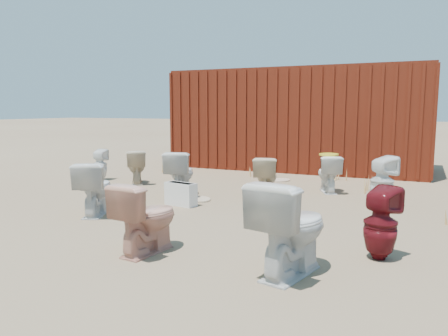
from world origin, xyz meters
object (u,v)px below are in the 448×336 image
at_px(toilet_front_a, 180,174).
at_px(toilet_front_e, 291,227).
at_px(shipping_container, 300,120).
at_px(toilet_back_beige_left, 136,167).
at_px(toilet_back_beige_right, 266,177).
at_px(toilet_back_e, 382,182).
at_px(loose_tank, 181,194).
at_px(toilet_back_a, 100,165).
at_px(toilet_front_c, 95,188).
at_px(toilet_front_pink, 146,217).
at_px(toilet_back_yellowlid, 328,174).
at_px(toilet_front_maroon, 381,223).

relative_size(toilet_front_a, toilet_front_e, 0.89).
height_order(shipping_container, toilet_back_beige_left, shipping_container).
height_order(toilet_front_a, toilet_back_beige_right, toilet_front_a).
xyz_separation_m(toilet_back_beige_right, toilet_back_e, (1.82, 0.03, 0.04)).
distance_m(toilet_back_e, loose_tank, 3.04).
distance_m(shipping_container, loose_tank, 5.18).
bearing_deg(toilet_front_a, toilet_back_beige_right, -176.22).
bearing_deg(toilet_front_e, toilet_front_a, -31.55).
xyz_separation_m(shipping_container, toilet_front_e, (1.78, -7.09, -0.77)).
xyz_separation_m(toilet_back_a, toilet_back_beige_left, (0.91, -0.01, 0.01)).
relative_size(toilet_front_c, toilet_back_e, 0.97).
xyz_separation_m(toilet_front_c, toilet_front_e, (3.08, -1.02, 0.06)).
bearing_deg(toilet_front_pink, toilet_back_a, -36.37).
relative_size(shipping_container, toilet_back_a, 9.34).
height_order(toilet_front_e, toilet_back_beige_right, toilet_front_e).
height_order(toilet_back_e, loose_tank, toilet_back_e).
height_order(shipping_container, toilet_back_yellowlid, shipping_container).
distance_m(toilet_front_pink, toilet_back_beige_left, 4.28).
distance_m(toilet_back_yellowlid, loose_tank, 2.72).
xyz_separation_m(toilet_front_c, toilet_back_a, (-1.91, 2.37, -0.05)).
bearing_deg(toilet_front_pink, loose_tank, -60.93).
height_order(toilet_front_c, toilet_front_e, toilet_front_e).
bearing_deg(toilet_front_e, toilet_back_e, -85.55).
bearing_deg(toilet_front_e, toilet_back_a, -20.79).
bearing_deg(toilet_back_beige_left, loose_tank, 106.70).
relative_size(toilet_back_yellowlid, toilet_back_e, 0.85).
height_order(toilet_front_maroon, toilet_back_a, toilet_front_maroon).
xyz_separation_m(toilet_front_a, toilet_front_c, (-0.41, -1.64, -0.01)).
height_order(toilet_front_pink, toilet_back_beige_right, toilet_front_pink).
height_order(toilet_front_e, loose_tank, toilet_front_e).
xyz_separation_m(shipping_container, toilet_back_e, (2.28, -3.89, -0.81)).
relative_size(toilet_back_yellowlid, loose_tank, 1.32).
height_order(toilet_front_maroon, toilet_back_yellowlid, toilet_front_maroon).
relative_size(toilet_front_pink, toilet_back_yellowlid, 1.12).
bearing_deg(shipping_container, toilet_front_maroon, -68.75).
xyz_separation_m(toilet_front_pink, toilet_back_e, (2.01, 3.22, 0.02)).
bearing_deg(toilet_back_e, toilet_front_a, 51.67).
xyz_separation_m(toilet_back_beige_left, toilet_back_e, (4.59, -0.19, 0.05)).
relative_size(toilet_front_c, toilet_front_maroon, 1.04).
bearing_deg(toilet_front_e, toilet_front_maroon, -119.19).
xyz_separation_m(toilet_back_a, loose_tank, (2.70, -1.36, -0.15)).
height_order(toilet_front_c, toilet_back_a, toilet_front_c).
height_order(toilet_front_a, toilet_front_pink, toilet_front_a).
bearing_deg(toilet_back_yellowlid, loose_tank, 23.93).
bearing_deg(toilet_front_a, toilet_front_pink, 96.81).
distance_m(toilet_front_a, loose_tank, 0.76).
relative_size(toilet_front_pink, toilet_back_beige_left, 1.11).
relative_size(shipping_container, toilet_front_a, 7.83).
relative_size(shipping_container, toilet_back_e, 7.78).
distance_m(toilet_front_a, toilet_front_e, 3.77).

